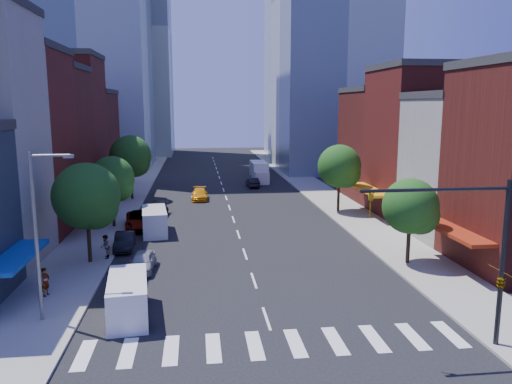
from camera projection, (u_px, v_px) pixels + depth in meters
ground at (267, 319)px, 27.17m from camera, size 220.00×220.00×0.00m
sidewalk_left at (128, 194)px, 64.80m from camera, size 5.00×120.00×0.15m
sidewalk_right at (316, 190)px, 67.74m from camera, size 5.00×120.00×0.15m
crosswalk at (275, 344)px, 24.23m from camera, size 19.00×3.00×0.01m
bldg_left_3 at (28, 144)px, 51.76m from camera, size 12.00×8.00×15.00m
bldg_left_4 at (50, 130)px, 59.90m from camera, size 12.00×9.00×17.00m
bldg_left_5 at (71, 141)px, 69.53m from camera, size 12.00×10.00×13.00m
bldg_right_1 at (482, 169)px, 43.28m from camera, size 12.00×8.00×12.00m
bldg_right_2 at (434, 144)px, 51.82m from camera, size 12.00×10.00×15.00m
bldg_right_3 at (396, 146)px, 61.77m from camera, size 12.00×10.00×13.00m
tower_far_w at (130, 31)px, 113.12m from camera, size 18.00×18.00×56.00m
traffic_signal at (492, 264)px, 23.22m from camera, size 7.24×2.24×8.00m
streetlight at (39, 226)px, 25.84m from camera, size 2.25×0.25×9.00m
tree_left_near at (89, 199)px, 35.67m from camera, size 4.80×4.80×7.30m
tree_left_mid at (113, 180)px, 46.49m from camera, size 4.20×4.20×6.65m
tree_left_far at (132, 158)px, 60.06m from camera, size 5.00×5.00×7.75m
tree_right_near at (413, 209)px, 35.57m from camera, size 4.00×4.00×6.20m
tree_right_far at (341, 168)px, 53.05m from camera, size 4.60×4.60×7.20m
parked_car_front at (143, 262)px, 34.88m from camera, size 1.83×4.04×1.35m
parked_car_second at (124, 241)px, 40.09m from camera, size 1.60×4.18×1.36m
parked_car_third at (140, 220)px, 46.98m from camera, size 3.23×5.95×1.58m
parked_car_rear at (157, 211)px, 51.68m from camera, size 2.32×4.77×1.34m
cargo_van_near at (128, 298)px, 27.14m from camera, size 2.61×5.35×2.20m
cargo_van_far at (155, 222)px, 44.95m from camera, size 2.66×5.45×2.24m
taxi at (200, 194)px, 61.11m from camera, size 1.99×4.69×1.35m
traffic_car_oncoming at (253, 182)px, 70.50m from camera, size 1.67×4.13×1.33m
traffic_car_far at (262, 167)px, 86.53m from camera, size 2.53×4.98×1.63m
box_truck at (259, 173)px, 75.09m from camera, size 2.35×7.44×2.99m
pedestrian_near at (45, 282)px, 29.89m from camera, size 0.61×0.74×1.73m
pedestrian_far at (105, 247)px, 37.19m from camera, size 0.79×0.96×1.79m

